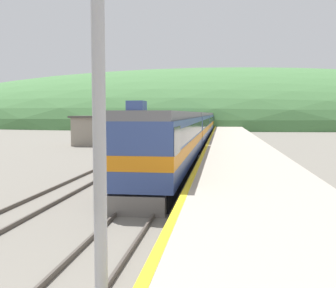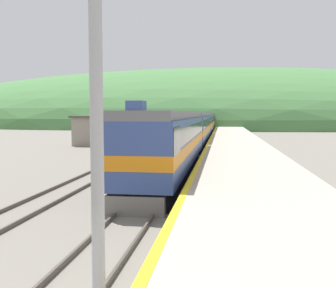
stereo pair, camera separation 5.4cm
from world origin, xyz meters
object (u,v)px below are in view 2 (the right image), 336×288
express_train_lead_car (170,141)px  carriage_second (195,128)px  carriage_third (204,123)px  carriage_fourth (209,121)px  siding_train (176,125)px  carriage_fifth (212,119)px

express_train_lead_car → carriage_second: 22.36m
express_train_lead_car → carriage_third: express_train_lead_car is taller
express_train_lead_car → carriage_second: size_ratio=0.94×
express_train_lead_car → carriage_third: (0.00, 45.13, -0.01)m
express_train_lead_car → carriage_third: 45.13m
carriage_third → carriage_fourth: bearing=90.0°
express_train_lead_car → siding_train: express_train_lead_car is taller
express_train_lead_car → carriage_second: bearing=90.0°
express_train_lead_car → carriage_fourth: (0.00, 67.90, -0.01)m
carriage_fifth → siding_train: 49.33m
carriage_fourth → carriage_fifth: (0.00, 22.77, 0.00)m
carriage_second → siding_train: bearing=103.2°
carriage_second → carriage_third: size_ratio=1.00×
carriage_second → siding_train: carriage_second is taller
carriage_fourth → siding_train: size_ratio=0.47×
carriage_second → siding_train: size_ratio=0.47×
express_train_lead_car → siding_train: (-4.49, 41.54, -0.25)m
carriage_third → express_train_lead_car: bearing=-90.0°
express_train_lead_car → carriage_fifth: 90.67m
siding_train → express_train_lead_car: bearing=-83.8°
carriage_fifth → carriage_third: bearing=-90.0°
express_train_lead_car → siding_train: size_ratio=0.44×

